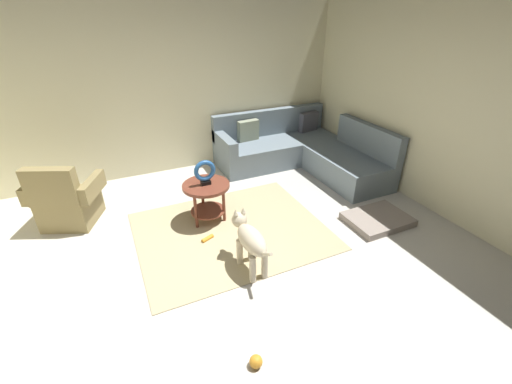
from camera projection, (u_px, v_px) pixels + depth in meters
name	position (u px, v px, depth m)	size (l,w,h in m)	color
ground_plane	(242.00, 272.00, 3.69)	(6.00, 6.00, 0.10)	beige
wall_back	(169.00, 90.00, 5.35)	(6.00, 0.12, 2.70)	beige
wall_right	(462.00, 115.00, 4.10)	(0.12, 6.00, 2.70)	beige
area_rug	(231.00, 231.00, 4.28)	(2.30, 1.90, 0.01)	tan
sectional_couch	(301.00, 152.00, 5.87)	(2.20, 2.25, 0.88)	slate
armchair	(67.00, 202.00, 4.29)	(0.97, 0.87, 0.88)	olive
side_table	(207.00, 193.00, 4.30)	(0.60, 0.60, 0.54)	brown
torus_sculpture	(205.00, 172.00, 4.16)	(0.28, 0.08, 0.33)	black
dog_bed_mat	(378.00, 219.00, 4.44)	(0.80, 0.60, 0.09)	gray
dog	(250.00, 240.00, 3.50)	(0.24, 0.85, 0.63)	beige
dog_toy_ball	(256.00, 362.00, 2.65)	(0.11, 0.11, 0.11)	orange
dog_toy_rope	(208.00, 238.00, 4.10)	(0.05, 0.05, 0.16)	orange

